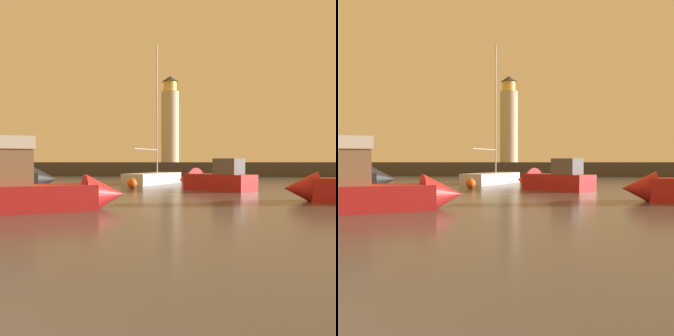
{
  "view_description": "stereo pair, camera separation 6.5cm",
  "coord_description": "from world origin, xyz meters",
  "views": [
    {
      "loc": [
        3.0,
        -2.46,
        2.12
      ],
      "look_at": [
        0.59,
        18.22,
        1.8
      ],
      "focal_mm": 42.37,
      "sensor_mm": 36.0,
      "label": 1
    },
    {
      "loc": [
        3.06,
        -2.45,
        2.12
      ],
      "look_at": [
        0.59,
        18.22,
        1.8
      ],
      "focal_mm": 42.37,
      "sensor_mm": 36.0,
      "label": 2
    }
  ],
  "objects": [
    {
      "name": "lighthouse",
      "position": [
        -3.72,
        57.94,
        8.31
      ],
      "size": [
        2.7,
        2.7,
        13.2
      ],
      "color": "beige",
      "rests_on": "breakwater"
    },
    {
      "name": "breakwater",
      "position": [
        0.0,
        57.94,
        1.03
      ],
      "size": [
        90.9,
        6.64,
        2.06
      ],
      "primitive_type": "cube",
      "color": "#423F3D",
      "rests_on": "ground_plane"
    },
    {
      "name": "mooring_buoy",
      "position": [
        -3.51,
        28.6,
        0.41
      ],
      "size": [
        0.81,
        0.81,
        0.81
      ],
      "primitive_type": "sphere",
      "color": "#EA5919",
      "rests_on": "ground_plane"
    },
    {
      "name": "motorboat_0",
      "position": [
        -13.46,
        26.75,
        0.91
      ],
      "size": [
        8.8,
        8.2,
        3.55
      ],
      "color": "black",
      "rests_on": "ground_plane"
    },
    {
      "name": "motorboat_2",
      "position": [
        -4.03,
        14.08,
        0.87
      ],
      "size": [
        6.84,
        5.04,
        3.55
      ],
      "color": "#B21E1E",
      "rests_on": "ground_plane"
    },
    {
      "name": "motorboat_1",
      "position": [
        2.69,
        27.93,
        0.77
      ],
      "size": [
        6.63,
        6.0,
        2.7
      ],
      "color": "#B21E1E",
      "rests_on": "ground_plane"
    },
    {
      "name": "ground_plane",
      "position": [
        0.0,
        28.97,
        0.0
      ],
      "size": [
        220.0,
        220.0,
        0.0
      ],
      "primitive_type": "plane",
      "color": "#4C4742"
    },
    {
      "name": "sailboat_moored",
      "position": [
        -2.84,
        35.4,
        0.59
      ],
      "size": [
        4.84,
        8.37,
        13.61
      ],
      "color": "silver",
      "rests_on": "ground_plane"
    }
  ]
}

